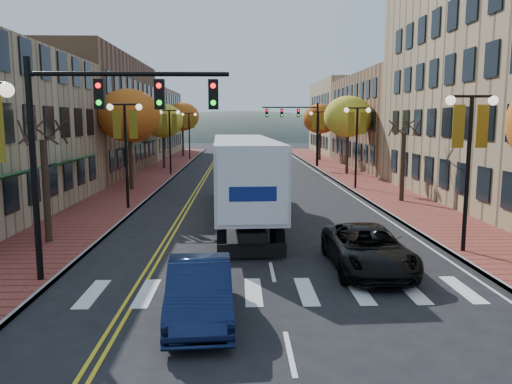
{
  "coord_description": "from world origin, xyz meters",
  "views": [
    {
      "loc": [
        -1.1,
        -12.41,
        5.13
      ],
      "look_at": [
        -0.42,
        7.86,
        2.2
      ],
      "focal_mm": 35.0,
      "sensor_mm": 36.0,
      "label": 1
    }
  ],
  "objects": [
    {
      "name": "ground",
      "position": [
        0.0,
        0.0,
        0.0
      ],
      "size": [
        200.0,
        200.0,
        0.0
      ],
      "primitive_type": "plane",
      "color": "black",
      "rests_on": "ground"
    },
    {
      "name": "sidewalk_left",
      "position": [
        -9.0,
        32.5,
        0.07
      ],
      "size": [
        4.0,
        85.0,
        0.15
      ],
      "primitive_type": "cube",
      "color": "brown",
      "rests_on": "ground"
    },
    {
      "name": "sidewalk_right",
      "position": [
        9.0,
        32.5,
        0.07
      ],
      "size": [
        4.0,
        85.0,
        0.15
      ],
      "primitive_type": "cube",
      "color": "brown",
      "rests_on": "ground"
    },
    {
      "name": "building_left_mid",
      "position": [
        -17.0,
        36.0,
        5.5
      ],
      "size": [
        12.0,
        24.0,
        11.0
      ],
      "primitive_type": "cube",
      "color": "brown",
      "rests_on": "ground"
    },
    {
      "name": "building_left_far",
      "position": [
        -17.0,
        61.0,
        4.75
      ],
      "size": [
        12.0,
        26.0,
        9.5
      ],
      "primitive_type": "cube",
      "color": "#9E8966",
      "rests_on": "ground"
    },
    {
      "name": "building_right_mid",
      "position": [
        18.5,
        42.0,
        5.0
      ],
      "size": [
        15.0,
        24.0,
        10.0
      ],
      "primitive_type": "cube",
      "color": "brown",
      "rests_on": "ground"
    },
    {
      "name": "building_right_far",
      "position": [
        18.5,
        64.0,
        5.5
      ],
      "size": [
        15.0,
        20.0,
        11.0
      ],
      "primitive_type": "cube",
      "color": "#9E8966",
      "rests_on": "ground"
    },
    {
      "name": "tree_left_a",
      "position": [
        -9.0,
        8.0,
        2.25
      ],
      "size": [
        0.28,
        0.28,
        4.2
      ],
      "color": "#382619",
      "rests_on": "sidewalk_left"
    },
    {
      "name": "tree_left_b",
      "position": [
        -9.0,
        24.0,
        5.45
      ],
      "size": [
        4.48,
        4.48,
        7.21
      ],
      "color": "#382619",
      "rests_on": "sidewalk_left"
    },
    {
      "name": "tree_left_c",
      "position": [
        -9.0,
        40.0,
        5.05
      ],
      "size": [
        4.16,
        4.16,
        6.69
      ],
      "color": "#382619",
      "rests_on": "sidewalk_left"
    },
    {
      "name": "tree_left_d",
      "position": [
        -9.0,
        58.0,
        5.6
      ],
      "size": [
        4.61,
        4.61,
        7.42
      ],
      "color": "#382619",
      "rests_on": "sidewalk_left"
    },
    {
      "name": "tree_right_b",
      "position": [
        9.0,
        18.0,
        2.25
      ],
      "size": [
        0.28,
        0.28,
        4.2
      ],
      "color": "#382619",
      "rests_on": "sidewalk_right"
    },
    {
      "name": "tree_right_c",
      "position": [
        9.0,
        34.0,
        5.45
      ],
      "size": [
        4.48,
        4.48,
        7.21
      ],
      "color": "#382619",
      "rests_on": "sidewalk_right"
    },
    {
      "name": "tree_right_d",
      "position": [
        9.0,
        50.0,
        5.29
      ],
      "size": [
        4.35,
        4.35,
        7.0
      ],
      "color": "#382619",
      "rests_on": "sidewalk_right"
    },
    {
      "name": "lamp_left_b",
      "position": [
        -7.5,
        16.0,
        4.29
      ],
      "size": [
        1.96,
        0.36,
        6.05
      ],
      "color": "black",
      "rests_on": "ground"
    },
    {
      "name": "lamp_left_c",
      "position": [
        -7.5,
        34.0,
        4.29
      ],
      "size": [
        1.96,
        0.36,
        6.05
      ],
      "color": "black",
      "rests_on": "ground"
    },
    {
      "name": "lamp_left_d",
      "position": [
        -7.5,
        52.0,
        4.29
      ],
      "size": [
        1.96,
        0.36,
        6.05
      ],
      "color": "black",
      "rests_on": "ground"
    },
    {
      "name": "lamp_right_a",
      "position": [
        7.5,
        6.0,
        4.29
      ],
      "size": [
        1.96,
        0.36,
        6.05
      ],
      "color": "black",
      "rests_on": "ground"
    },
    {
      "name": "lamp_right_b",
      "position": [
        7.5,
        24.0,
        4.29
      ],
      "size": [
        1.96,
        0.36,
        6.05
      ],
      "color": "black",
      "rests_on": "ground"
    },
    {
      "name": "lamp_right_c",
      "position": [
        7.5,
        42.0,
        4.29
      ],
      "size": [
        1.96,
        0.36,
        6.05
      ],
      "color": "black",
      "rests_on": "ground"
    },
    {
      "name": "traffic_mast_near",
      "position": [
        -5.48,
        3.0,
        4.92
      ],
      "size": [
        6.1,
        0.35,
        7.0
      ],
      "color": "black",
      "rests_on": "ground"
    },
    {
      "name": "traffic_mast_far",
      "position": [
        5.48,
        42.0,
        4.92
      ],
      "size": [
        6.1,
        0.34,
        7.0
      ],
      "color": "black",
      "rests_on": "ground"
    },
    {
      "name": "semi_truck",
      "position": [
        -0.97,
        13.32,
        2.47
      ],
      "size": [
        3.4,
        17.03,
        4.23
      ],
      "rotation": [
        0.0,
        0.0,
        0.04
      ],
      "color": "black",
      "rests_on": "ground"
    },
    {
      "name": "navy_sedan",
      "position": [
        -2.15,
        0.02,
        0.76
      ],
      "size": [
        1.92,
        4.73,
        1.53
      ],
      "primitive_type": "imported",
      "rotation": [
        0.0,
        0.0,
        0.07
      ],
      "color": "#0D1635",
      "rests_on": "ground"
    },
    {
      "name": "black_suv",
      "position": [
        3.29,
        4.12,
        0.75
      ],
      "size": [
        2.53,
        5.43,
        1.5
      ],
      "primitive_type": "imported",
      "rotation": [
        0.0,
        0.0,
        -0.01
      ],
      "color": "black",
      "rests_on": "ground"
    },
    {
      "name": "car_far_white",
      "position": [
        -0.5,
        56.25,
        0.8
      ],
      "size": [
        2.25,
        4.84,
        1.6
      ],
      "primitive_type": "imported",
      "rotation": [
        0.0,
        0.0,
        -0.08
      ],
      "color": "silver",
      "rests_on": "ground"
    },
    {
      "name": "car_far_silver",
      "position": [
        3.35,
        64.81,
        0.68
      ],
      "size": [
        2.52,
        4.88,
        1.35
      ],
      "primitive_type": "imported",
      "rotation": [
        0.0,
        0.0,
        0.14
      ],
      "color": "#A7A7AF",
      "rests_on": "ground"
    },
    {
      "name": "car_far_oncoming",
      "position": [
        3.09,
        70.74,
        0.75
      ],
      "size": [
        1.65,
        4.58,
        1.5
      ],
      "primitive_type": "imported",
      "rotation": [
        0.0,
        0.0,
        3.16
      ],
      "color": "#B6B7BF",
      "rests_on": "ground"
    }
  ]
}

